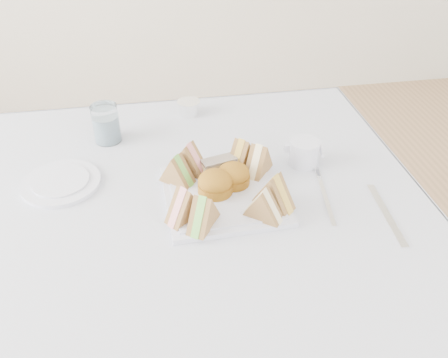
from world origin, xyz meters
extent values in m
cube|color=brown|center=(0.00, 0.00, 0.37)|extent=(0.90, 0.90, 0.74)
cube|color=silver|center=(0.00, 0.00, 0.74)|extent=(1.02, 1.02, 0.01)
cube|color=silver|center=(0.06, 0.02, 0.75)|extent=(0.26, 0.26, 0.01)
cylinder|color=#8B601A|center=(0.05, 0.03, 0.78)|extent=(0.08, 0.08, 0.05)
cylinder|color=#8B601A|center=(0.09, 0.05, 0.78)|extent=(0.09, 0.09, 0.05)
cube|color=beige|center=(0.07, 0.10, 0.78)|extent=(0.09, 0.05, 0.04)
cylinder|color=silver|center=(-0.29, 0.13, 0.75)|extent=(0.20, 0.20, 0.01)
cylinder|color=white|center=(-0.19, 0.31, 0.80)|extent=(0.07, 0.07, 0.10)
cylinder|color=white|center=(0.03, 0.42, 0.76)|extent=(0.07, 0.07, 0.04)
cube|color=white|center=(0.39, -0.09, 0.75)|extent=(0.03, 0.20, 0.00)
cube|color=white|center=(0.28, -0.03, 0.75)|extent=(0.03, 0.17, 0.00)
cylinder|color=silver|center=(0.27, 0.12, 0.78)|extent=(0.08, 0.08, 0.06)
camera|label=1|loc=(-0.07, -0.78, 1.40)|focal=38.00mm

